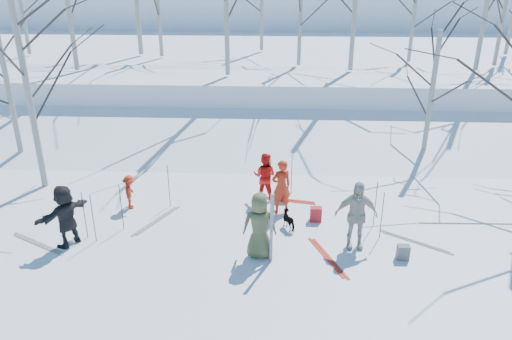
{
  "coord_description": "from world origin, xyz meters",
  "views": [
    {
      "loc": [
        0.61,
        -11.48,
        6.95
      ],
      "look_at": [
        0.0,
        1.5,
        1.3
      ],
      "focal_mm": 35.0,
      "sensor_mm": 36.0,
      "label": 1
    }
  ],
  "objects_px": {
    "backpack_red": "(316,214)",
    "skier_grey_west": "(66,216)",
    "skier_redor_behind": "(265,176)",
    "skier_cream_east": "(356,215)",
    "backpack_grey": "(403,252)",
    "backpack_dark": "(282,194)",
    "skier_red_seated": "(130,192)",
    "skier_olive_center": "(260,226)",
    "skier_red_north": "(281,187)",
    "dog": "(290,220)"
  },
  "relations": [
    {
      "from": "skier_redor_behind",
      "to": "backpack_dark",
      "type": "bearing_deg",
      "value": -176.34
    },
    {
      "from": "skier_redor_behind",
      "to": "dog",
      "type": "height_order",
      "value": "skier_redor_behind"
    },
    {
      "from": "skier_grey_west",
      "to": "backpack_red",
      "type": "height_order",
      "value": "skier_grey_west"
    },
    {
      "from": "backpack_red",
      "to": "skier_red_north",
      "type": "bearing_deg",
      "value": 153.94
    },
    {
      "from": "skier_red_seated",
      "to": "skier_grey_west",
      "type": "height_order",
      "value": "skier_grey_west"
    },
    {
      "from": "skier_red_north",
      "to": "skier_red_seated",
      "type": "xyz_separation_m",
      "value": [
        -4.43,
        0.05,
        -0.3
      ]
    },
    {
      "from": "skier_grey_west",
      "to": "backpack_dark",
      "type": "bearing_deg",
      "value": 148.15
    },
    {
      "from": "skier_olive_center",
      "to": "skier_red_north",
      "type": "relative_size",
      "value": 1.05
    },
    {
      "from": "skier_cream_east",
      "to": "backpack_dark",
      "type": "bearing_deg",
      "value": 124.58
    },
    {
      "from": "skier_grey_west",
      "to": "dog",
      "type": "xyz_separation_m",
      "value": [
        5.73,
        1.07,
        -0.57
      ]
    },
    {
      "from": "skier_red_seated",
      "to": "backpack_grey",
      "type": "relative_size",
      "value": 2.74
    },
    {
      "from": "skier_cream_east",
      "to": "dog",
      "type": "height_order",
      "value": "skier_cream_east"
    },
    {
      "from": "skier_redor_behind",
      "to": "skier_cream_east",
      "type": "bearing_deg",
      "value": 146.58
    },
    {
      "from": "skier_red_north",
      "to": "skier_cream_east",
      "type": "relative_size",
      "value": 0.89
    },
    {
      "from": "skier_grey_west",
      "to": "dog",
      "type": "relative_size",
      "value": 2.68
    },
    {
      "from": "backpack_dark",
      "to": "skier_red_north",
      "type": "bearing_deg",
      "value": -93.35
    },
    {
      "from": "skier_olive_center",
      "to": "backpack_grey",
      "type": "relative_size",
      "value": 4.53
    },
    {
      "from": "skier_redor_behind",
      "to": "backpack_red",
      "type": "bearing_deg",
      "value": 152.68
    },
    {
      "from": "skier_olive_center",
      "to": "skier_red_seated",
      "type": "bearing_deg",
      "value": -32.16
    },
    {
      "from": "skier_olive_center",
      "to": "backpack_dark",
      "type": "xyz_separation_m",
      "value": [
        0.57,
        3.09,
        -0.66
      ]
    },
    {
      "from": "skier_red_seated",
      "to": "skier_grey_west",
      "type": "bearing_deg",
      "value": 143.27
    },
    {
      "from": "backpack_dark",
      "to": "skier_olive_center",
      "type": "bearing_deg",
      "value": -100.49
    },
    {
      "from": "skier_red_north",
      "to": "skier_cream_east",
      "type": "distance_m",
      "value": 2.6
    },
    {
      "from": "skier_grey_west",
      "to": "backpack_red",
      "type": "relative_size",
      "value": 3.97
    },
    {
      "from": "skier_red_north",
      "to": "backpack_dark",
      "type": "distance_m",
      "value": 0.98
    },
    {
      "from": "skier_redor_behind",
      "to": "backpack_dark",
      "type": "xyz_separation_m",
      "value": [
        0.54,
        -0.11,
        -0.55
      ]
    },
    {
      "from": "skier_olive_center",
      "to": "backpack_red",
      "type": "relative_size",
      "value": 4.1
    },
    {
      "from": "skier_olive_center",
      "to": "skier_grey_west",
      "type": "distance_m",
      "value": 4.97
    },
    {
      "from": "skier_cream_east",
      "to": "backpack_dark",
      "type": "height_order",
      "value": "skier_cream_east"
    },
    {
      "from": "backpack_grey",
      "to": "backpack_dark",
      "type": "relative_size",
      "value": 0.95
    },
    {
      "from": "skier_redor_behind",
      "to": "skier_cream_east",
      "type": "distance_m",
      "value": 3.57
    },
    {
      "from": "skier_cream_east",
      "to": "backpack_grey",
      "type": "xyz_separation_m",
      "value": [
        1.14,
        -0.52,
        -0.73
      ]
    },
    {
      "from": "skier_olive_center",
      "to": "skier_cream_east",
      "type": "relative_size",
      "value": 0.93
    },
    {
      "from": "dog",
      "to": "backpack_grey",
      "type": "bearing_deg",
      "value": 122.02
    },
    {
      "from": "skier_red_north",
      "to": "backpack_red",
      "type": "xyz_separation_m",
      "value": [
        0.99,
        -0.48,
        -0.61
      ]
    },
    {
      "from": "skier_grey_west",
      "to": "backpack_grey",
      "type": "bearing_deg",
      "value": 119.53
    },
    {
      "from": "skier_cream_east",
      "to": "backpack_grey",
      "type": "relative_size",
      "value": 4.85
    },
    {
      "from": "backpack_dark",
      "to": "backpack_grey",
      "type": "bearing_deg",
      "value": -45.91
    },
    {
      "from": "skier_cream_east",
      "to": "dog",
      "type": "xyz_separation_m",
      "value": [
        -1.63,
        0.86,
        -0.66
      ]
    },
    {
      "from": "backpack_red",
      "to": "skier_grey_west",
      "type": "bearing_deg",
      "value": -166.73
    },
    {
      "from": "skier_olive_center",
      "to": "backpack_grey",
      "type": "height_order",
      "value": "skier_olive_center"
    },
    {
      "from": "dog",
      "to": "backpack_dark",
      "type": "relative_size",
      "value": 1.56
    },
    {
      "from": "skier_redor_behind",
      "to": "skier_red_seated",
      "type": "bearing_deg",
      "value": 26.5
    },
    {
      "from": "skier_cream_east",
      "to": "backpack_red",
      "type": "height_order",
      "value": "skier_cream_east"
    },
    {
      "from": "skier_cream_east",
      "to": "backpack_grey",
      "type": "distance_m",
      "value": 1.45
    },
    {
      "from": "backpack_grey",
      "to": "skier_olive_center",
      "type": "bearing_deg",
      "value": -179.72
    },
    {
      "from": "backpack_dark",
      "to": "skier_cream_east",
      "type": "bearing_deg",
      "value": -54.32
    },
    {
      "from": "skier_redor_behind",
      "to": "backpack_grey",
      "type": "relative_size",
      "value": 3.93
    },
    {
      "from": "skier_redor_behind",
      "to": "backpack_red",
      "type": "xyz_separation_m",
      "value": [
        1.49,
        -1.35,
        -0.54
      ]
    },
    {
      "from": "skier_red_north",
      "to": "dog",
      "type": "relative_size",
      "value": 2.62
    }
  ]
}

